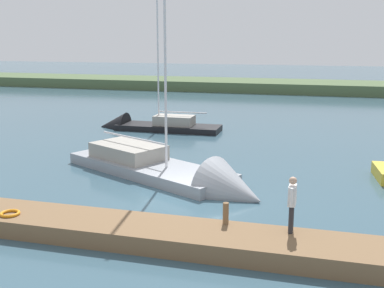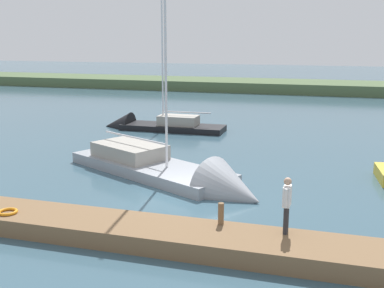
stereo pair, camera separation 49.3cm
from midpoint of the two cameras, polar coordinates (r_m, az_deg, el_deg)
ground_plane at (r=19.67m, az=-1.16°, el=-6.32°), size 200.00×200.00×0.00m
far_shoreline at (r=59.92m, az=11.17°, el=6.21°), size 180.00×8.00×2.40m
dock_pier at (r=15.65m, az=-6.25°, el=-10.32°), size 27.46×2.05×0.59m
mooring_post_near at (r=15.27m, az=4.40°, el=-8.27°), size 0.19×0.19×0.70m
life_ring_buoy at (r=17.28m, az=-20.35°, el=-7.59°), size 0.66×0.66×0.10m
sailboat_far_right at (r=34.17m, az=-4.48°, el=2.02°), size 8.84×2.25×11.21m
sailboat_far_left at (r=21.66m, az=-0.89°, el=-3.98°), size 11.01×7.44×12.57m
person_on_dock at (r=14.67m, az=12.19°, el=-6.67°), size 0.23×0.66×1.74m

